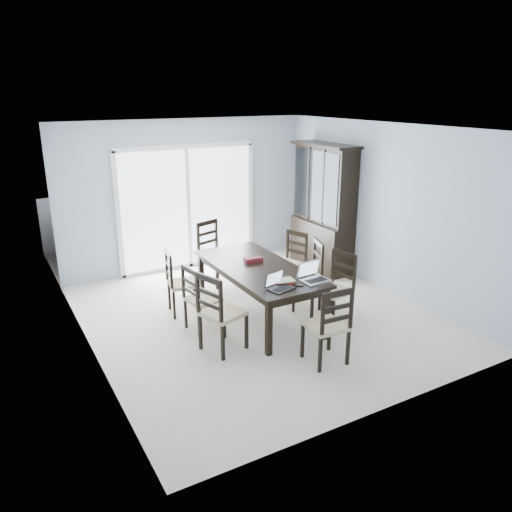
# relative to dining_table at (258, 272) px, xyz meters

# --- Properties ---
(floor) EXTENTS (5.00, 5.00, 0.00)m
(floor) POSITION_rel_dining_table_xyz_m (0.00, 0.00, -0.67)
(floor) COLOR beige
(floor) RESTS_ON ground
(ceiling) EXTENTS (5.00, 5.00, 0.00)m
(ceiling) POSITION_rel_dining_table_xyz_m (0.00, 0.00, 1.93)
(ceiling) COLOR white
(ceiling) RESTS_ON back_wall
(back_wall) EXTENTS (4.50, 0.02, 2.60)m
(back_wall) POSITION_rel_dining_table_xyz_m (0.00, 2.50, 0.63)
(back_wall) COLOR #A1AEC0
(back_wall) RESTS_ON floor
(wall_left) EXTENTS (0.02, 5.00, 2.60)m
(wall_left) POSITION_rel_dining_table_xyz_m (-2.25, 0.00, 0.63)
(wall_left) COLOR #A1AEC0
(wall_left) RESTS_ON floor
(wall_right) EXTENTS (0.02, 5.00, 2.60)m
(wall_right) POSITION_rel_dining_table_xyz_m (2.25, 0.00, 0.63)
(wall_right) COLOR #A1AEC0
(wall_right) RESTS_ON floor
(balcony) EXTENTS (4.50, 2.00, 0.10)m
(balcony) POSITION_rel_dining_table_xyz_m (0.00, 3.50, -0.72)
(balcony) COLOR gray
(balcony) RESTS_ON ground
(railing) EXTENTS (4.50, 0.06, 1.10)m
(railing) POSITION_rel_dining_table_xyz_m (0.00, 4.50, -0.12)
(railing) COLOR #99999E
(railing) RESTS_ON balcony
(dining_table) EXTENTS (1.00, 2.20, 0.75)m
(dining_table) POSITION_rel_dining_table_xyz_m (0.00, 0.00, 0.00)
(dining_table) COLOR black
(dining_table) RESTS_ON floor
(china_hutch) EXTENTS (0.50, 1.38, 2.20)m
(china_hutch) POSITION_rel_dining_table_xyz_m (2.02, 1.25, 0.40)
(china_hutch) COLOR black
(china_hutch) RESTS_ON floor
(sliding_door) EXTENTS (2.52, 0.05, 2.18)m
(sliding_door) POSITION_rel_dining_table_xyz_m (0.00, 2.48, 0.41)
(sliding_door) COLOR silver
(sliding_door) RESTS_ON floor
(chair_left_near) EXTENTS (0.57, 0.56, 1.18)m
(chair_left_near) POSITION_rel_dining_table_xyz_m (-0.92, -0.63, -0.05)
(chair_left_near) COLOR black
(chair_left_near) RESTS_ON floor
(chair_left_mid) EXTENTS (0.45, 0.44, 1.05)m
(chair_left_mid) POSITION_rel_dining_table_xyz_m (-0.90, 0.01, -0.12)
(chair_left_mid) COLOR black
(chair_left_mid) RESTS_ON floor
(chair_left_far) EXTENTS (0.48, 0.47, 1.09)m
(chair_left_far) POSITION_rel_dining_table_xyz_m (-0.93, 0.66, -0.10)
(chair_left_far) COLOR black
(chair_left_far) RESTS_ON floor
(chair_right_near) EXTENTS (0.51, 0.50, 1.12)m
(chair_right_near) POSITION_rel_dining_table_xyz_m (0.90, -0.62, -0.08)
(chair_right_near) COLOR black
(chair_right_near) RESTS_ON floor
(chair_right_mid) EXTENTS (0.56, 0.55, 1.15)m
(chair_right_mid) POSITION_rel_dining_table_xyz_m (0.86, -0.03, -0.07)
(chair_right_mid) COLOR black
(chair_right_mid) RESTS_ON floor
(chair_right_far) EXTENTS (0.53, 0.52, 1.09)m
(chair_right_far) POSITION_rel_dining_table_xyz_m (0.97, 0.61, -0.10)
(chair_right_far) COLOR black
(chair_right_far) RESTS_ON floor
(chair_end_near) EXTENTS (0.44, 0.46, 1.12)m
(chair_end_near) POSITION_rel_dining_table_xyz_m (0.08, -1.54, -0.08)
(chair_end_near) COLOR black
(chair_end_near) RESTS_ON floor
(chair_end_far) EXTENTS (0.57, 0.58, 1.18)m
(chair_end_far) POSITION_rel_dining_table_xyz_m (0.04, 1.57, -0.05)
(chair_end_far) COLOR black
(chair_end_far) RESTS_ON floor
(laptop_dark) EXTENTS (0.34, 0.27, 0.21)m
(laptop_dark) POSITION_rel_dining_table_xyz_m (-0.16, -0.86, 0.13)
(laptop_dark) COLOR black
(laptop_dark) RESTS_ON dining_table
(laptop_silver) EXTENTS (0.36, 0.26, 0.24)m
(laptop_silver) POSITION_rel_dining_table_xyz_m (0.36, -0.84, 0.14)
(laptop_silver) COLOR #B1B1B4
(laptop_silver) RESTS_ON dining_table
(book_stack) EXTENTS (0.28, 0.23, 0.04)m
(book_stack) POSITION_rel_dining_table_xyz_m (-0.02, -0.69, 0.10)
(book_stack) COLOR maroon
(book_stack) RESTS_ON dining_table
(cell_phone) EXTENTS (0.12, 0.10, 0.01)m
(cell_phone) POSITION_rel_dining_table_xyz_m (0.09, -0.87, 0.08)
(cell_phone) COLOR black
(cell_phone) RESTS_ON dining_table
(game_box) EXTENTS (0.26, 0.15, 0.06)m
(game_box) POSITION_rel_dining_table_xyz_m (0.04, 0.21, 0.11)
(game_box) COLOR #4A0E11
(game_box) RESTS_ON dining_table
(hot_tub) EXTENTS (2.02, 1.88, 0.90)m
(hot_tub) POSITION_rel_dining_table_xyz_m (-0.90, 3.59, -0.22)
(hot_tub) COLOR brown
(hot_tub) RESTS_ON balcony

